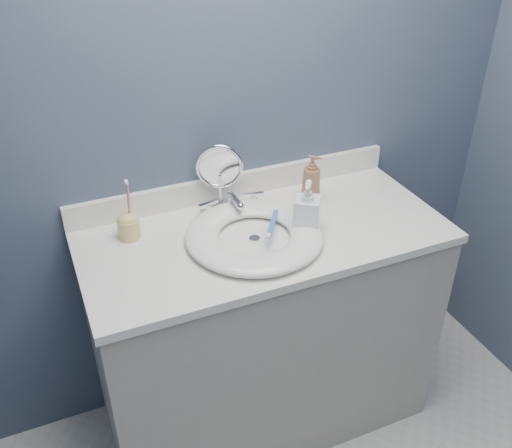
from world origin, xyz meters
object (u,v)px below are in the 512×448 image
soap_bottle_clear (307,207)px  toothbrush_holder (128,225)px  soap_bottle_amber (311,179)px  makeup_mirror (220,174)px

soap_bottle_clear → toothbrush_holder: 0.58m
toothbrush_holder → soap_bottle_clear: bearing=-19.3°
soap_bottle_clear → toothbrush_holder: toothbrush_holder is taller
soap_bottle_amber → soap_bottle_clear: 0.20m
makeup_mirror → toothbrush_holder: 0.36m
soap_bottle_clear → toothbrush_holder: (-0.55, 0.19, -0.04)m
makeup_mirror → soap_bottle_clear: makeup_mirror is taller
makeup_mirror → soap_bottle_clear: bearing=-30.4°
soap_bottle_amber → toothbrush_holder: toothbrush_holder is taller
makeup_mirror → soap_bottle_amber: (0.31, -0.09, -0.04)m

